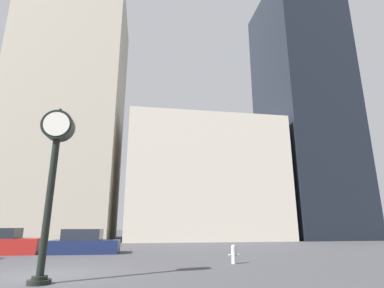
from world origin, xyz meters
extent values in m
plane|color=#424247|center=(0.00, 0.00, 0.00)|extent=(200.00, 200.00, 0.00)
cube|color=#BCB29E|center=(-5.72, 24.00, 14.37)|extent=(11.52, 12.00, 28.73)
cube|color=beige|center=(10.12, 24.00, 6.69)|extent=(17.33, 12.00, 13.38)
cube|color=black|center=(24.11, 24.00, 17.12)|extent=(9.26, 12.00, 34.23)
cylinder|color=black|center=(0.35, -1.59, 0.06)|extent=(0.63, 0.63, 0.12)
cylinder|color=black|center=(0.35, -1.59, 0.17)|extent=(0.42, 0.42, 0.10)
cylinder|color=black|center=(0.35, -1.59, 2.18)|extent=(0.21, 0.21, 3.92)
cylinder|color=black|center=(0.35, -1.59, 4.62)|extent=(0.95, 0.43, 0.95)
cylinder|color=white|center=(0.35, -1.82, 4.62)|extent=(0.78, 0.02, 0.78)
cylinder|color=white|center=(0.35, -1.37, 4.62)|extent=(0.78, 0.02, 0.78)
sphere|color=black|center=(0.35, -1.59, 5.15)|extent=(0.12, 0.12, 0.12)
cube|color=#19234C|center=(-0.05, 7.90, 0.37)|extent=(3.88, 1.89, 0.75)
cube|color=#232833|center=(-0.24, 7.91, 1.06)|extent=(2.15, 1.64, 0.62)
cylinder|color=#B7B7BC|center=(7.04, 1.92, 0.32)|extent=(0.20, 0.20, 0.64)
sphere|color=#B7B7BC|center=(7.04, 1.92, 0.67)|extent=(0.19, 0.19, 0.19)
cylinder|color=#B7B7BC|center=(6.88, 1.92, 0.35)|extent=(0.13, 0.07, 0.07)
cylinder|color=#B7B7BC|center=(7.21, 1.92, 0.35)|extent=(0.13, 0.07, 0.07)
camera|label=1|loc=(3.07, -11.17, 1.58)|focal=28.00mm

